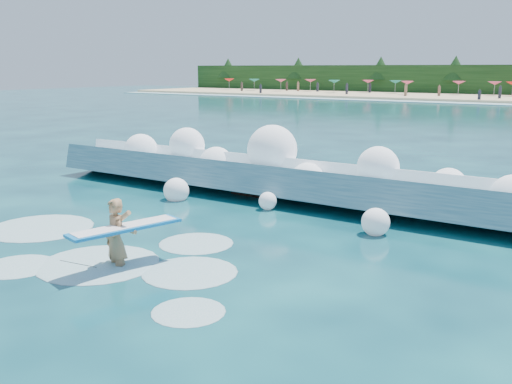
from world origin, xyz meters
TOP-DOWN VIEW (x-y plane):
  - ground at (0.00, 0.00)m, footprint 200.00×200.00m
  - breaking_wave at (-0.12, 6.51)m, footprint 20.04×3.05m
  - rock_cluster at (-1.77, 7.21)m, footprint 8.05×2.96m
  - surfer_with_board at (0.34, -1.91)m, footprint 1.32×3.06m
  - wave_spray at (-0.75, 6.52)m, footprint 15.54×4.40m
  - surf_foam at (-1.16, -1.39)m, footprint 9.49×5.50m

SIDE VIEW (x-z plane):
  - ground at x=0.00m, z-range 0.00..0.00m
  - surf_foam at x=-1.16m, z-range -0.07..0.07m
  - rock_cluster at x=-1.77m, z-range -0.22..0.98m
  - breaking_wave at x=-0.12m, z-range -0.26..1.47m
  - surfer_with_board at x=0.34m, z-range -0.25..1.67m
  - wave_spray at x=-0.75m, z-range -0.12..2.48m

